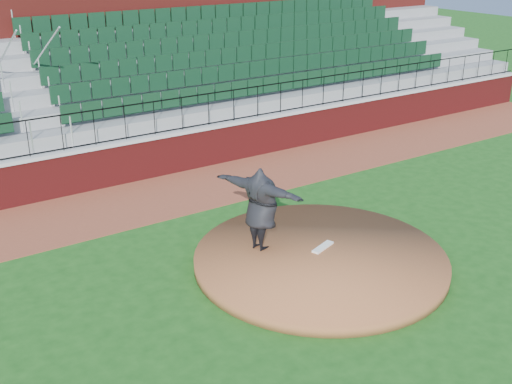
{
  "coord_description": "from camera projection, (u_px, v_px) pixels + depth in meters",
  "views": [
    {
      "loc": [
        -7.43,
        -9.77,
        6.8
      ],
      "look_at": [
        0.0,
        1.5,
        1.3
      ],
      "focal_mm": 44.05,
      "sensor_mm": 36.0,
      "label": 1
    }
  ],
  "objects": [
    {
      "name": "ground",
      "position": [
        293.0,
        268.0,
        13.91
      ],
      "size": [
        90.0,
        90.0,
        0.0
      ],
      "primitive_type": "plane",
      "color": "#184D16",
      "rests_on": "ground"
    },
    {
      "name": "warning_track",
      "position": [
        182.0,
        191.0,
        18.08
      ],
      "size": [
        34.0,
        3.2,
        0.01
      ],
      "primitive_type": "cube",
      "color": "brown",
      "rests_on": "ground"
    },
    {
      "name": "field_wall",
      "position": [
        157.0,
        156.0,
        19.09
      ],
      "size": [
        34.0,
        0.35,
        1.2
      ],
      "primitive_type": "cube",
      "color": "maroon",
      "rests_on": "ground"
    },
    {
      "name": "wall_cap",
      "position": [
        155.0,
        136.0,
        18.85
      ],
      "size": [
        34.0,
        0.45,
        0.1
      ],
      "primitive_type": "cube",
      "color": "#B7B7B7",
      "rests_on": "field_wall"
    },
    {
      "name": "wall_railing",
      "position": [
        154.0,
        118.0,
        18.64
      ],
      "size": [
        34.0,
        0.05,
        1.0
      ],
      "primitive_type": null,
      "color": "black",
      "rests_on": "wall_cap"
    },
    {
      "name": "seating_stands",
      "position": [
        118.0,
        85.0,
        20.56
      ],
      "size": [
        34.0,
        5.1,
        4.6
      ],
      "primitive_type": null,
      "color": "gray",
      "rests_on": "ground"
    },
    {
      "name": "concourse_wall",
      "position": [
        87.0,
        58.0,
        22.55
      ],
      "size": [
        34.0,
        0.5,
        5.5
      ],
      "primitive_type": "cube",
      "color": "maroon",
      "rests_on": "ground"
    },
    {
      "name": "pitchers_mound",
      "position": [
        320.0,
        259.0,
        14.0
      ],
      "size": [
        5.63,
        5.63,
        0.25
      ],
      "primitive_type": "cylinder",
      "color": "brown",
      "rests_on": "ground"
    },
    {
      "name": "pitching_rubber",
      "position": [
        323.0,
        247.0,
        14.23
      ],
      "size": [
        0.69,
        0.38,
        0.05
      ],
      "primitive_type": "cube",
      "rotation": [
        0.0,
        0.0,
        0.34
      ],
      "color": "white",
      "rests_on": "pitchers_mound"
    },
    {
      "name": "pitcher",
      "position": [
        261.0,
        209.0,
        13.88
      ],
      "size": [
        1.33,
        2.46,
        1.94
      ],
      "primitive_type": "imported",
      "rotation": [
        0.0,
        0.0,
        1.87
      ],
      "color": "black",
      "rests_on": "pitchers_mound"
    }
  ]
}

